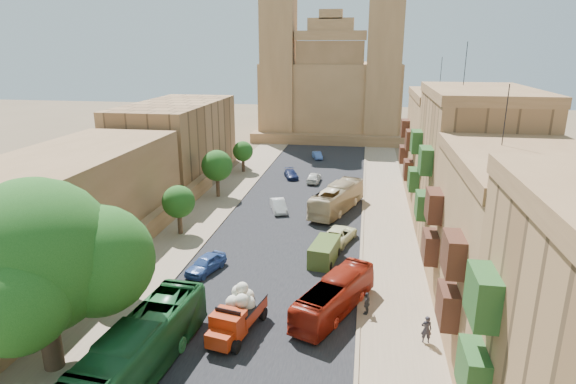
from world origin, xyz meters
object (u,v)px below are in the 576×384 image
(olive_pickup, at_px, (324,252))
(pedestrian_c, at_px, (367,303))
(street_tree_d, at_px, (243,151))
(car_dkblue, at_px, (291,174))
(street_tree_b, at_px, (179,202))
(church, at_px, (332,87))
(bus_red_east, at_px, (334,296))
(ficus_tree, at_px, (40,262))
(car_cream, at_px, (339,234))
(car_white_b, at_px, (314,177))
(street_tree_c, at_px, (217,166))
(pedestrian_a, at_px, (426,329))
(red_truck, at_px, (237,313))
(street_tree_a, at_px, (113,251))
(bus_green_north, at_px, (141,347))
(car_white_a, at_px, (278,206))
(car_blue_a, at_px, (206,264))
(car_blue_b, at_px, (317,155))
(bus_cream_east, at_px, (337,199))

(olive_pickup, xyz_separation_m, pedestrian_c, (3.50, -7.70, -0.05))
(street_tree_d, bearing_deg, olive_pickup, -63.43)
(car_dkblue, bearing_deg, street_tree_b, -127.29)
(church, xyz_separation_m, car_dkblue, (-2.77, -33.06, -8.96))
(street_tree_d, relative_size, bus_red_east, 0.50)
(bus_red_east, bearing_deg, ficus_tree, 51.67)
(church, xyz_separation_m, bus_red_east, (5.37, -66.46, -8.31))
(olive_pickup, height_order, car_dkblue, olive_pickup)
(street_tree_d, xyz_separation_m, car_cream, (14.90, -23.55, -2.22))
(church, xyz_separation_m, car_white_b, (0.50, -34.66, -8.86))
(ficus_tree, relative_size, street_tree_b, 2.28)
(street_tree_b, distance_m, street_tree_d, 24.00)
(street_tree_c, relative_size, olive_pickup, 1.27)
(church, relative_size, pedestrian_a, 20.62)
(church, distance_m, olive_pickup, 59.39)
(red_truck, bearing_deg, street_tree_b, 122.48)
(street_tree_a, height_order, car_dkblue, street_tree_a)
(pedestrian_a, bearing_deg, street_tree_a, -10.93)
(bus_green_north, bearing_deg, car_dkblue, 92.78)
(bus_red_east, bearing_deg, street_tree_d, -44.00)
(car_dkblue, bearing_deg, bus_red_east, -95.05)
(car_cream, bearing_deg, pedestrian_a, 129.85)
(red_truck, xyz_separation_m, car_dkblue, (-2.39, 36.68, -0.78))
(ficus_tree, xyz_separation_m, bus_green_north, (4.99, 0.30, -4.78))
(red_truck, distance_m, olive_pickup, 11.96)
(red_truck, relative_size, car_white_a, 1.38)
(car_blue_a, relative_size, pedestrian_c, 2.53)
(car_cream, bearing_deg, red_truck, 88.75)
(red_truck, relative_size, pedestrian_a, 3.09)
(car_white_a, relative_size, car_dkblue, 1.04)
(car_white_b, bearing_deg, red_truck, 91.78)
(car_white_b, bearing_deg, car_blue_b, -82.68)
(street_tree_c, height_order, bus_green_north, street_tree_c)
(street_tree_c, bearing_deg, olive_pickup, -48.81)
(olive_pickup, xyz_separation_m, car_blue_b, (-4.50, 37.86, -0.28))
(pedestrian_c, bearing_deg, ficus_tree, -44.27)
(red_truck, height_order, car_white_a, red_truck)
(church, distance_m, bus_cream_east, 46.67)
(street_tree_d, distance_m, red_truck, 40.32)
(street_tree_a, xyz_separation_m, bus_red_east, (15.37, 0.15, -2.18))
(bus_cream_east, height_order, car_white_b, bus_cream_east)
(bus_green_north, distance_m, bus_cream_east, 29.81)
(bus_green_north, relative_size, pedestrian_a, 6.39)
(car_blue_a, distance_m, pedestrian_a, 17.45)
(bus_red_east, bearing_deg, street_tree_b, -14.83)
(street_tree_b, height_order, car_white_b, street_tree_b)
(ficus_tree, xyz_separation_m, car_white_b, (9.90, 39.94, -5.69))
(church, distance_m, car_white_b, 35.78)
(car_white_a, bearing_deg, bus_cream_east, -9.73)
(street_tree_c, xyz_separation_m, street_tree_d, (0.00, 12.00, -0.81))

